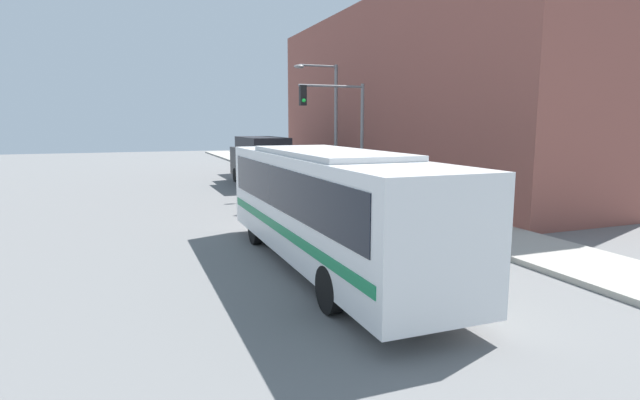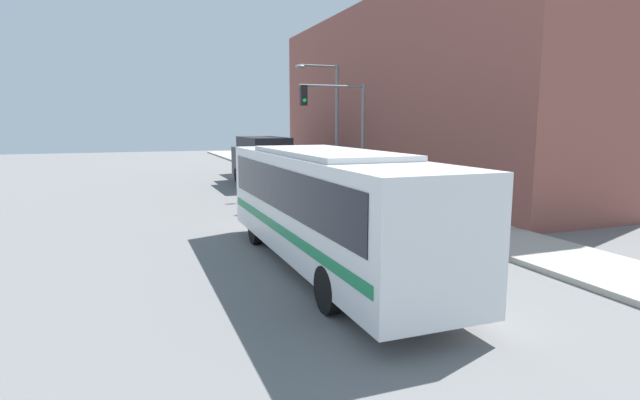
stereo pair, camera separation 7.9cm
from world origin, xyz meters
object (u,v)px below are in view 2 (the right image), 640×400
Objects in this scene: delivery_truck at (260,159)px; city_bus at (325,201)px; fire_hydrant at (408,206)px; traffic_light_pole at (342,121)px; parking_meter at (377,185)px; street_lamp at (331,117)px; pedestrian_near_corner at (387,184)px.

city_bus is at bearing -98.96° from delivery_truck.
delivery_truck is 9.05× the size of fire_hydrant.
traffic_light_pole is 4.08× the size of parking_meter.
parking_meter reaches higher than fire_hydrant.
delivery_truck is at bearing 102.00° from traffic_light_pole.
city_bus is 13.79× the size of fire_hydrant.
city_bus is at bearing -125.65° from parking_meter.
fire_hydrant is 8.76m from street_lamp.
city_bus is 9.72m from parking_meter.
delivery_truck is at bearing 107.96° from pedestrian_near_corner.
parking_meter is (0.95, -1.86, -2.86)m from traffic_light_pole.
traffic_light_pole is at bearing 116.88° from parking_meter.
delivery_truck is at bearing 101.93° from fire_hydrant.
pedestrian_near_corner is at bearing 14.92° from parking_meter.
fire_hydrant is 0.43× the size of pedestrian_near_corner.
traffic_light_pole reaches higher than fire_hydrant.
pedestrian_near_corner reaches higher than parking_meter.
pedestrian_near_corner is (0.65, -5.15, -3.11)m from street_lamp.
pedestrian_near_corner is (3.33, -10.26, -0.56)m from delivery_truck.
fire_hydrant is 2.71m from parking_meter.
pedestrian_near_corner reaches higher than fire_hydrant.
city_bus is 7.99× the size of parking_meter.
traffic_light_pole reaches higher than city_bus.
fire_hydrant is 2.91m from pedestrian_near_corner.
pedestrian_near_corner is at bearing -72.04° from delivery_truck.
street_lamp reaches higher than parking_meter.
pedestrian_near_corner is at bearing 78.64° from fire_hydrant.
fire_hydrant is 5.73m from traffic_light_pole.
street_lamp is (5.57, 13.18, 2.37)m from city_bus.
delivery_truck is 3.93× the size of pedestrian_near_corner.
parking_meter is 0.75× the size of pedestrian_near_corner.
pedestrian_near_corner is (0.56, 0.15, 0.01)m from parking_meter.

